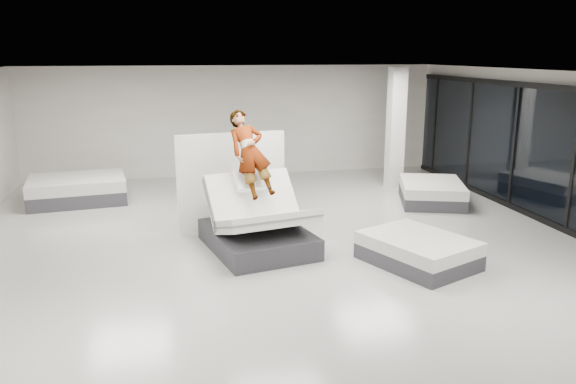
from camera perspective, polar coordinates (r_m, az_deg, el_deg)
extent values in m
plane|color=#ABA9A1|center=(10.25, -0.71, -6.31)|extent=(14.00, 14.00, 0.00)
plane|color=#29292B|center=(9.62, -0.77, 11.87)|extent=(14.00, 14.00, 0.00)
cube|color=silver|center=(16.65, -5.46, 7.18)|extent=(12.00, 0.04, 3.20)
cube|color=#343439|center=(10.46, -3.12, -4.78)|extent=(2.09, 2.50, 0.38)
cube|color=silver|center=(10.50, -3.70, -0.79)|extent=(1.80, 1.23, 0.99)
cube|color=slate|center=(10.50, -3.70, -0.79)|extent=(1.79, 1.10, 0.87)
cube|color=silver|center=(9.88, -2.12, -3.05)|extent=(1.85, 1.45, 0.55)
cube|color=slate|center=(9.88, -2.12, -3.05)|extent=(1.87, 1.42, 0.36)
cube|color=white|center=(10.47, -3.85, 1.29)|extent=(0.68, 0.52, 0.43)
imported|color=slate|center=(10.41, -3.81, 1.99)|extent=(0.99, 1.81, 1.24)
cube|color=black|center=(10.22, -1.94, 0.54)|extent=(0.08, 0.15, 0.08)
cube|color=white|center=(11.40, -5.73, 0.99)|extent=(2.21, 0.38, 2.01)
cube|color=#343439|center=(14.09, 14.34, -0.48)|extent=(1.95, 2.25, 0.28)
cube|color=silver|center=(14.03, 14.40, 0.55)|extent=(1.95, 2.25, 0.24)
cube|color=#343439|center=(9.98, 13.03, -6.42)|extent=(1.95, 2.18, 0.27)
cube|color=silver|center=(9.90, 13.11, -5.09)|extent=(1.95, 2.18, 0.22)
cube|color=#343439|center=(14.66, -20.55, -0.28)|extent=(2.42, 1.94, 0.33)
cube|color=silver|center=(14.59, -20.65, 0.88)|extent=(2.42, 1.94, 0.28)
cube|color=silver|center=(15.24, 10.88, 6.36)|extent=(0.40, 0.40, 3.20)
cube|color=#202936|center=(12.39, 27.13, 2.66)|extent=(0.06, 13.40, 2.80)
cube|color=black|center=(12.70, 26.44, -3.49)|extent=(0.12, 13.40, 0.12)
cube|color=black|center=(12.39, 27.13, 2.66)|extent=(0.09, 0.08, 2.80)
cube|color=black|center=(13.98, 22.05, 4.30)|extent=(0.09, 0.08, 2.80)
cube|color=black|center=(15.65, 18.02, 5.57)|extent=(0.09, 0.08, 2.80)
cube|color=black|center=(17.40, 14.77, 6.58)|extent=(0.09, 0.08, 2.80)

